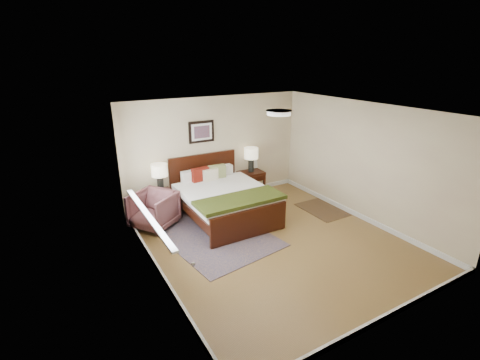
{
  "coord_description": "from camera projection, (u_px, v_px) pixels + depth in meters",
  "views": [
    {
      "loc": [
        -3.5,
        -4.77,
        3.38
      ],
      "look_at": [
        -0.28,
        0.82,
        1.05
      ],
      "focal_mm": 26.0,
      "sensor_mm": 36.0,
      "label": 1
    }
  ],
  "objects": [
    {
      "name": "ceil_fixture",
      "position": [
        279.0,
        112.0,
        5.85
      ],
      "size": [
        0.44,
        0.44,
        0.08
      ],
      "color": "white",
      "rests_on": "ceiling"
    },
    {
      "name": "door",
      "position": [
        203.0,
        276.0,
        3.85
      ],
      "size": [
        0.06,
        1.0,
        2.18
      ],
      "color": "silver",
      "rests_on": "ground"
    },
    {
      "name": "window",
      "position": [
        144.0,
        183.0,
        5.76
      ],
      "size": [
        0.11,
        2.72,
        1.32
      ],
      "color": "silver",
      "rests_on": "left_wall"
    },
    {
      "name": "nightstand_left",
      "position": [
        162.0,
        196.0,
        7.68
      ],
      "size": [
        0.46,
        0.42,
        0.55
      ],
      "color": "#381708",
      "rests_on": "ground"
    },
    {
      "name": "wall_art",
      "position": [
        202.0,
        132.0,
        7.95
      ],
      "size": [
        0.62,
        0.05,
        0.5
      ],
      "color": "black",
      "rests_on": "back_wall"
    },
    {
      "name": "back_wall",
      "position": [
        215.0,
        149.0,
        8.3
      ],
      "size": [
        4.5,
        0.04,
        2.5
      ],
      "primitive_type": "cube",
      "color": "beige",
      "rests_on": "ground"
    },
    {
      "name": "bed",
      "position": [
        223.0,
        194.0,
        7.49
      ],
      "size": [
        1.8,
        2.19,
        1.18
      ],
      "color": "#381708",
      "rests_on": "ground"
    },
    {
      "name": "nightstand_right",
      "position": [
        251.0,
        181.0,
        8.8
      ],
      "size": [
        0.61,
        0.46,
        0.61
      ],
      "color": "#381708",
      "rests_on": "ground"
    },
    {
      "name": "lamp_left",
      "position": [
        159.0,
        172.0,
        7.51
      ],
      "size": [
        0.35,
        0.35,
        0.61
      ],
      "color": "black",
      "rests_on": "nightstand_left"
    },
    {
      "name": "lamp_right",
      "position": [
        251.0,
        155.0,
        8.59
      ],
      "size": [
        0.35,
        0.35,
        0.61
      ],
      "color": "black",
      "rests_on": "nightstand_right"
    },
    {
      "name": "rug_persian",
      "position": [
        213.0,
        234.0,
        6.95
      ],
      "size": [
        2.16,
        2.79,
        0.01
      ],
      "primitive_type": "cube",
      "rotation": [
        0.0,
        0.0,
        0.15
      ],
      "color": "#0C163E",
      "rests_on": "ground"
    },
    {
      "name": "rug_navy",
      "position": [
        322.0,
        210.0,
        8.04
      ],
      "size": [
        0.75,
        1.13,
        0.01
      ],
      "primitive_type": "cube",
      "rotation": [
        0.0,
        0.0,
        -0.0
      ],
      "color": "black",
      "rests_on": "ground"
    },
    {
      "name": "front_wall",
      "position": [
        396.0,
        241.0,
        4.22
      ],
      "size": [
        4.5,
        0.04,
        2.5
      ],
      "primitive_type": "cube",
      "color": "beige",
      "rests_on": "ground"
    },
    {
      "name": "left_wall",
      "position": [
        154.0,
        206.0,
        5.2
      ],
      "size": [
        0.04,
        5.0,
        2.5
      ],
      "primitive_type": "cube",
      "color": "beige",
      "rests_on": "ground"
    },
    {
      "name": "right_wall",
      "position": [
        363.0,
        162.0,
        7.31
      ],
      "size": [
        0.04,
        5.0,
        2.5
      ],
      "primitive_type": "cube",
      "color": "beige",
      "rests_on": "ground"
    },
    {
      "name": "armchair",
      "position": [
        154.0,
        210.0,
        7.14
      ],
      "size": [
        1.13,
        1.13,
        0.75
      ],
      "primitive_type": "imported",
      "rotation": [
        0.0,
        0.0,
        -0.95
      ],
      "color": "brown",
      "rests_on": "ground"
    },
    {
      "name": "ceiling",
      "position": [
        279.0,
        110.0,
        5.83
      ],
      "size": [
        4.5,
        5.0,
        0.02
      ],
      "primitive_type": "cube",
      "color": "white",
      "rests_on": "back_wall"
    },
    {
      "name": "floor",
      "position": [
        274.0,
        241.0,
        6.68
      ],
      "size": [
        5.0,
        5.0,
        0.0
      ],
      "primitive_type": "plane",
      "color": "brown",
      "rests_on": "ground"
    }
  ]
}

